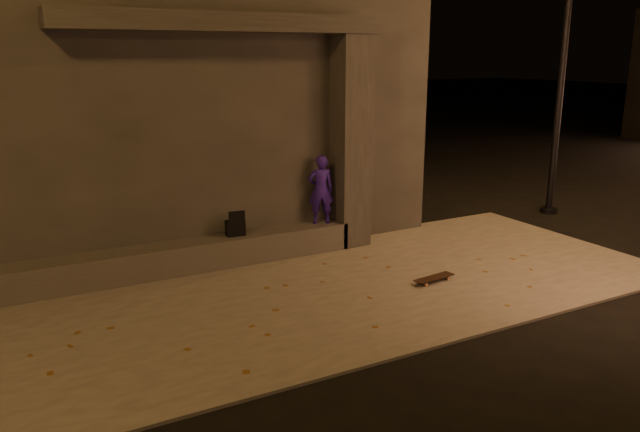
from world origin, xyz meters
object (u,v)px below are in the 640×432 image
backpack (235,227)px  skateboarder (321,189)px  column (351,143)px  skateboard (434,278)px

backpack → skateboarder: bearing=6.4°
column → skateboard: bearing=-87.6°
backpack → skateboard: size_ratio=0.59×
column → backpack: 2.47m
backpack → column: bearing=6.4°
skateboarder → skateboard: (0.68, -2.27, -0.98)m
skateboarder → backpack: skateboarder is taller
backpack → skateboard: bearing=-39.0°
column → skateboarder: bearing=180.0°
column → backpack: size_ratio=8.60×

